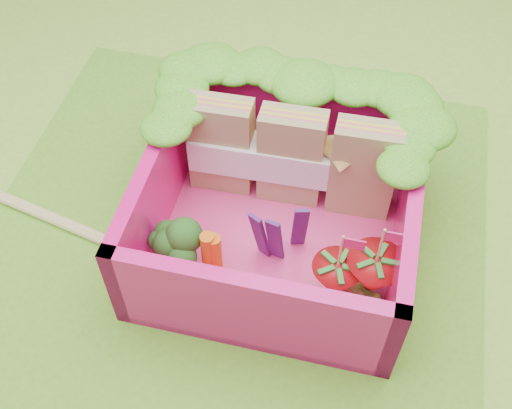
{
  "coord_description": "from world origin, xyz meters",
  "views": [
    {
      "loc": [
        0.58,
        -1.9,
        2.78
      ],
      "look_at": [
        0.12,
        0.03,
        0.28
      ],
      "focal_mm": 45.0,
      "sensor_mm": 36.0,
      "label": 1
    }
  ],
  "objects_px": {
    "bento_box": "(280,206)",
    "broccoli": "(174,245)",
    "strawberry_right": "(373,276)",
    "chopsticks": "(42,214)",
    "strawberry_left": "(335,280)",
    "sandwich_stack": "(292,158)"
  },
  "relations": [
    {
      "from": "broccoli",
      "to": "chopsticks",
      "type": "relative_size",
      "value": 0.14
    },
    {
      "from": "bento_box",
      "to": "strawberry_left",
      "type": "distance_m",
      "value": 0.46
    },
    {
      "from": "strawberry_left",
      "to": "chopsticks",
      "type": "distance_m",
      "value": 1.62
    },
    {
      "from": "bento_box",
      "to": "broccoli",
      "type": "xyz_separation_m",
      "value": [
        -0.45,
        -0.32,
        -0.04
      ]
    },
    {
      "from": "strawberry_right",
      "to": "chopsticks",
      "type": "distance_m",
      "value": 1.78
    },
    {
      "from": "bento_box",
      "to": "strawberry_right",
      "type": "bearing_deg",
      "value": -26.1
    },
    {
      "from": "strawberry_left",
      "to": "strawberry_right",
      "type": "xyz_separation_m",
      "value": [
        0.17,
        0.05,
        0.01
      ]
    },
    {
      "from": "strawberry_left",
      "to": "chopsticks",
      "type": "height_order",
      "value": "strawberry_left"
    },
    {
      "from": "strawberry_right",
      "to": "broccoli",
      "type": "bearing_deg",
      "value": -175.79
    },
    {
      "from": "broccoli",
      "to": "strawberry_right",
      "type": "relative_size",
      "value": 0.61
    },
    {
      "from": "strawberry_right",
      "to": "chopsticks",
      "type": "bearing_deg",
      "value": 176.95
    },
    {
      "from": "bento_box",
      "to": "chopsticks",
      "type": "distance_m",
      "value": 1.3
    },
    {
      "from": "strawberry_right",
      "to": "chopsticks",
      "type": "xyz_separation_m",
      "value": [
        -1.77,
        0.09,
        -0.17
      ]
    },
    {
      "from": "broccoli",
      "to": "strawberry_left",
      "type": "relative_size",
      "value": 0.65
    },
    {
      "from": "broccoli",
      "to": "strawberry_right",
      "type": "distance_m",
      "value": 0.95
    },
    {
      "from": "sandwich_stack",
      "to": "broccoli",
      "type": "height_order",
      "value": "sandwich_stack"
    },
    {
      "from": "strawberry_left",
      "to": "strawberry_right",
      "type": "distance_m",
      "value": 0.17
    },
    {
      "from": "strawberry_left",
      "to": "chopsticks",
      "type": "bearing_deg",
      "value": 174.79
    },
    {
      "from": "bento_box",
      "to": "broccoli",
      "type": "height_order",
      "value": "bento_box"
    },
    {
      "from": "bento_box",
      "to": "chopsticks",
      "type": "height_order",
      "value": "bento_box"
    },
    {
      "from": "broccoli",
      "to": "sandwich_stack",
      "type": "bearing_deg",
      "value": 52.15
    },
    {
      "from": "sandwich_stack",
      "to": "broccoli",
      "type": "bearing_deg",
      "value": -127.85
    }
  ]
}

